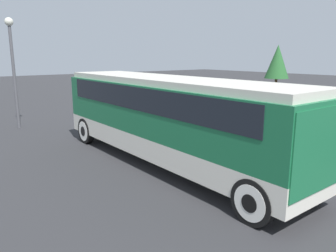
# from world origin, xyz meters

# --- Properties ---
(ground_plane) EXTENTS (120.00, 120.00, 0.00)m
(ground_plane) POSITION_xyz_m (0.00, 0.00, 0.00)
(ground_plane) COLOR #2D2D30
(tour_bus) EXTENTS (11.45, 2.67, 3.19)m
(tour_bus) POSITION_xyz_m (0.10, 0.00, 1.94)
(tour_bus) COLOR silver
(tour_bus) RESTS_ON ground_plane
(parked_car_mid) EXTENTS (4.62, 1.95, 1.47)m
(parked_car_mid) POSITION_xyz_m (-5.62, 8.34, 0.73)
(parked_car_mid) COLOR silver
(parked_car_mid) RESTS_ON ground_plane
(lamp_post) EXTENTS (0.44, 0.44, 5.89)m
(lamp_post) POSITION_xyz_m (-9.99, -2.77, 3.85)
(lamp_post) COLOR #515156
(lamp_post) RESTS_ON ground_plane
(tree_right) EXTENTS (2.63, 2.63, 5.11)m
(tree_right) POSITION_xyz_m (-12.48, 25.02, 3.26)
(tree_right) COLOR brown
(tree_right) RESTS_ON ground_plane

